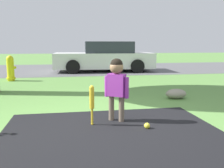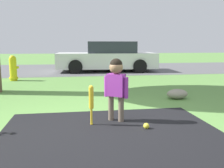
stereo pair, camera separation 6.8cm
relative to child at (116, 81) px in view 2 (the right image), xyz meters
The scene contains 8 objects.
ground_plane 0.84m from the child, 135.61° to the right, with size 60.00×60.00×0.00m, color #5B8C42.
street_strip 8.57m from the child, 92.63° to the left, with size 40.00×6.00×0.01m.
child is the anchor object (origin of this frame).
baseball_bat 0.48m from the child, 160.71° to the right, with size 0.07×0.07×0.59m.
sports_ball 0.81m from the child, 50.20° to the right, with size 0.08×0.08×0.08m.
fire_hydrant 5.49m from the child, 118.04° to the left, with size 0.32×0.28×0.83m.
parked_car 7.40m from the child, 83.18° to the left, with size 4.37×2.23×1.30m.
edging_rock 2.17m from the child, 40.54° to the left, with size 0.46×0.32×0.21m.
Camera 2 is at (-0.25, -3.31, 1.18)m, focal length 40.00 mm.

